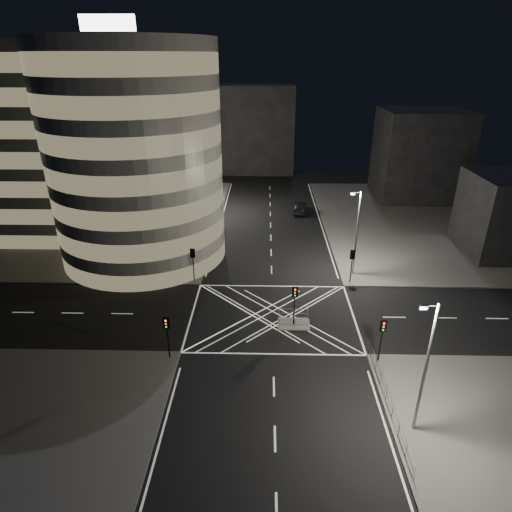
{
  "coord_description": "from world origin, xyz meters",
  "views": [
    {
      "loc": [
        -0.79,
        -35.79,
        23.35
      ],
      "look_at": [
        -1.81,
        7.49,
        3.0
      ],
      "focal_mm": 30.0,
      "sensor_mm": 36.0,
      "label": 1
    }
  ],
  "objects_px": {
    "traffic_signal_nl": "(167,330)",
    "sedan": "(300,208)",
    "central_island": "(294,324)",
    "street_lamp_left_far": "(211,180)",
    "street_lamp_right_near": "(425,366)",
    "traffic_signal_fl": "(193,259)",
    "traffic_signal_fr": "(352,260)",
    "traffic_signal_island": "(295,298)",
    "traffic_signal_nr": "(382,333)",
    "street_lamp_left_near": "(193,220)",
    "street_lamp_right_far": "(356,231)"
  },
  "relations": [
    {
      "from": "traffic_signal_nl",
      "to": "traffic_signal_fl",
      "type": "bearing_deg",
      "value": 90.0
    },
    {
      "from": "traffic_signal_fl",
      "to": "sedan",
      "type": "height_order",
      "value": "traffic_signal_fl"
    },
    {
      "from": "street_lamp_left_near",
      "to": "traffic_signal_island",
      "type": "bearing_deg",
      "value": -49.73
    },
    {
      "from": "traffic_signal_fr",
      "to": "traffic_signal_island",
      "type": "xyz_separation_m",
      "value": [
        -6.8,
        -8.3,
        0.0
      ]
    },
    {
      "from": "traffic_signal_nl",
      "to": "sedan",
      "type": "distance_m",
      "value": 40.0
    },
    {
      "from": "street_lamp_left_far",
      "to": "traffic_signal_island",
      "type": "bearing_deg",
      "value": -70.05
    },
    {
      "from": "street_lamp_left_near",
      "to": "street_lamp_left_far",
      "type": "bearing_deg",
      "value": 90.0
    },
    {
      "from": "traffic_signal_fl",
      "to": "traffic_signal_nr",
      "type": "distance_m",
      "value": 22.24
    },
    {
      "from": "traffic_signal_fl",
      "to": "sedan",
      "type": "relative_size",
      "value": 0.77
    },
    {
      "from": "traffic_signal_nr",
      "to": "traffic_signal_island",
      "type": "relative_size",
      "value": 1.0
    },
    {
      "from": "traffic_signal_nl",
      "to": "sedan",
      "type": "bearing_deg",
      "value": 70.05
    },
    {
      "from": "sedan",
      "to": "street_lamp_left_near",
      "type": "bearing_deg",
      "value": 60.72
    },
    {
      "from": "street_lamp_right_near",
      "to": "traffic_signal_nl",
      "type": "bearing_deg",
      "value": 158.45
    },
    {
      "from": "street_lamp_left_near",
      "to": "street_lamp_right_far",
      "type": "height_order",
      "value": "same"
    },
    {
      "from": "traffic_signal_fr",
      "to": "street_lamp_left_near",
      "type": "height_order",
      "value": "street_lamp_left_near"
    },
    {
      "from": "traffic_signal_fl",
      "to": "traffic_signal_island",
      "type": "bearing_deg",
      "value": -37.54
    },
    {
      "from": "street_lamp_left_near",
      "to": "street_lamp_right_near",
      "type": "distance_m",
      "value": 32.13
    },
    {
      "from": "street_lamp_right_far",
      "to": "traffic_signal_nl",
      "type": "bearing_deg",
      "value": -139.09
    },
    {
      "from": "traffic_signal_nr",
      "to": "street_lamp_left_far",
      "type": "xyz_separation_m",
      "value": [
        -18.24,
        36.8,
        2.63
      ]
    },
    {
      "from": "traffic_signal_fl",
      "to": "street_lamp_right_far",
      "type": "distance_m",
      "value": 18.55
    },
    {
      "from": "central_island",
      "to": "traffic_signal_nr",
      "type": "bearing_deg",
      "value": -37.93
    },
    {
      "from": "traffic_signal_nr",
      "to": "street_lamp_left_near",
      "type": "xyz_separation_m",
      "value": [
        -18.24,
        18.8,
        2.63
      ]
    },
    {
      "from": "traffic_signal_nl",
      "to": "street_lamp_left_near",
      "type": "distance_m",
      "value": 18.99
    },
    {
      "from": "traffic_signal_fl",
      "to": "traffic_signal_fr",
      "type": "xyz_separation_m",
      "value": [
        17.6,
        0.0,
        0.0
      ]
    },
    {
      "from": "traffic_signal_nr",
      "to": "traffic_signal_island",
      "type": "xyz_separation_m",
      "value": [
        -6.8,
        5.3,
        0.0
      ]
    },
    {
      "from": "street_lamp_left_near",
      "to": "street_lamp_right_far",
      "type": "xyz_separation_m",
      "value": [
        18.87,
        -3.0,
        0.0
      ]
    },
    {
      "from": "central_island",
      "to": "traffic_signal_island",
      "type": "xyz_separation_m",
      "value": [
        0.0,
        0.0,
        2.84
      ]
    },
    {
      "from": "traffic_signal_fr",
      "to": "sedan",
      "type": "xyz_separation_m",
      "value": [
        -3.97,
        23.95,
        -2.06
      ]
    },
    {
      "from": "traffic_signal_nl",
      "to": "street_lamp_left_near",
      "type": "relative_size",
      "value": 0.4
    },
    {
      "from": "traffic_signal_fr",
      "to": "street_lamp_right_far",
      "type": "xyz_separation_m",
      "value": [
        0.64,
        2.2,
        2.63
      ]
    },
    {
      "from": "traffic_signal_fl",
      "to": "traffic_signal_nl",
      "type": "height_order",
      "value": "same"
    },
    {
      "from": "traffic_signal_fl",
      "to": "street_lamp_left_far",
      "type": "relative_size",
      "value": 0.4
    },
    {
      "from": "traffic_signal_nl",
      "to": "traffic_signal_fr",
      "type": "relative_size",
      "value": 1.0
    },
    {
      "from": "central_island",
      "to": "street_lamp_right_far",
      "type": "distance_m",
      "value": 13.98
    },
    {
      "from": "traffic_signal_island",
      "to": "street_lamp_left_far",
      "type": "height_order",
      "value": "street_lamp_left_far"
    },
    {
      "from": "traffic_signal_fl",
      "to": "street_lamp_right_far",
      "type": "bearing_deg",
      "value": 6.88
    },
    {
      "from": "traffic_signal_nl",
      "to": "street_lamp_left_near",
      "type": "height_order",
      "value": "street_lamp_left_near"
    },
    {
      "from": "central_island",
      "to": "street_lamp_left_far",
      "type": "distance_m",
      "value": 33.95
    },
    {
      "from": "street_lamp_right_far",
      "to": "street_lamp_right_near",
      "type": "height_order",
      "value": "same"
    },
    {
      "from": "traffic_signal_nr",
      "to": "sedan",
      "type": "relative_size",
      "value": 0.77
    },
    {
      "from": "traffic_signal_fl",
      "to": "sedan",
      "type": "distance_m",
      "value": 27.63
    },
    {
      "from": "traffic_signal_island",
      "to": "sedan",
      "type": "xyz_separation_m",
      "value": [
        2.83,
        32.25,
        -2.06
      ]
    },
    {
      "from": "street_lamp_left_far",
      "to": "traffic_signal_fr",
      "type": "bearing_deg",
      "value": -51.83
    },
    {
      "from": "traffic_signal_fr",
      "to": "street_lamp_right_near",
      "type": "distance_m",
      "value": 20.97
    },
    {
      "from": "central_island",
      "to": "traffic_signal_nr",
      "type": "distance_m",
      "value": 9.08
    },
    {
      "from": "traffic_signal_fr",
      "to": "traffic_signal_fl",
      "type": "bearing_deg",
      "value": 180.0
    },
    {
      "from": "central_island",
      "to": "street_lamp_right_near",
      "type": "distance_m",
      "value": 15.54
    },
    {
      "from": "traffic_signal_nr",
      "to": "street_lamp_left_near",
      "type": "height_order",
      "value": "street_lamp_left_near"
    },
    {
      "from": "street_lamp_left_near",
      "to": "traffic_signal_fl",
      "type": "bearing_deg",
      "value": -83.03
    },
    {
      "from": "street_lamp_left_far",
      "to": "street_lamp_right_near",
      "type": "bearing_deg",
      "value": -66.79
    }
  ]
}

